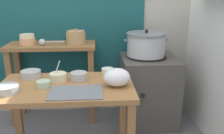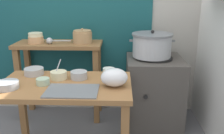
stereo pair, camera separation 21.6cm
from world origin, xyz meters
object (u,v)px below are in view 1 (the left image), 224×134
object	(u,v)px
steamer_pot	(146,44)
prep_bowl_2	(6,89)
back_shelf_table	(53,63)
clay_pot	(76,37)
prep_table	(67,98)
prep_bowl_4	(58,77)
prep_bowl_1	(108,71)
prep_bowl_3	(43,84)
prep_bowl_0	(79,76)
ladle	(43,42)
prep_bowl_5	(31,74)
plastic_bag	(117,77)
stove_block	(148,90)
serving_tray	(76,92)
bowl_stack_enamel	(27,40)

from	to	relation	value
steamer_pot	prep_bowl_2	bearing A→B (deg)	-146.25
back_shelf_table	steamer_pot	bearing A→B (deg)	-6.11
clay_pot	prep_bowl_2	xyz separation A→B (m)	(-0.46, -0.92, -0.22)
prep_table	prep_bowl_4	xyz separation A→B (m)	(-0.07, 0.11, 0.15)
back_shelf_table	prep_bowl_1	xyz separation A→B (m)	(0.59, -0.54, 0.07)
prep_bowl_1	prep_bowl_3	bearing A→B (deg)	-151.09
prep_table	prep_bowl_0	distance (m)	0.21
ladle	prep_bowl_0	size ratio (longest dim) A/B	1.86
prep_table	prep_bowl_3	bearing A→B (deg)	-167.64
prep_bowl_4	prep_bowl_5	xyz separation A→B (m)	(-0.25, 0.11, -0.00)
clay_pot	prep_bowl_4	world-z (taller)	clay_pot
steamer_pot	clay_pot	size ratio (longest dim) A/B	2.27
clay_pot	plastic_bag	bearing A→B (deg)	-66.01
stove_block	prep_bowl_1	size ratio (longest dim) A/B	7.02
serving_tray	plastic_bag	size ratio (longest dim) A/B	1.85
prep_bowl_2	prep_bowl_3	size ratio (longest dim) A/B	1.66
plastic_bag	prep_bowl_4	bearing A→B (deg)	162.83
ladle	prep_bowl_4	bearing A→B (deg)	-69.63
back_shelf_table	bowl_stack_enamel	xyz separation A→B (m)	(-0.24, -0.02, 0.27)
bowl_stack_enamel	plastic_bag	xyz separation A→B (m)	(0.89, -0.82, -0.16)
prep_bowl_0	prep_bowl_4	distance (m)	0.17
bowl_stack_enamel	ladle	distance (m)	0.18
clay_pot	prep_bowl_1	world-z (taller)	clay_pot
prep_bowl_5	prep_bowl_1	bearing A→B (deg)	3.18
serving_tray	prep_bowl_4	world-z (taller)	prep_bowl_4
steamer_pot	prep_bowl_0	size ratio (longest dim) A/B	3.31
steamer_pot	bowl_stack_enamel	bearing A→B (deg)	175.99
plastic_bag	prep_bowl_3	size ratio (longest dim) A/B	2.00
clay_pot	prep_bowl_2	size ratio (longest dim) A/B	1.17
bowl_stack_enamel	prep_bowl_4	world-z (taller)	bowl_stack_enamel
stove_block	prep_bowl_3	distance (m)	1.28
serving_tray	prep_bowl_2	world-z (taller)	prep_bowl_2
prep_bowl_2	prep_bowl_1	bearing A→B (deg)	25.97
prep_bowl_1	steamer_pot	bearing A→B (deg)	44.71
serving_tray	prep_bowl_3	size ratio (longest dim) A/B	3.69
prep_bowl_5	back_shelf_table	bearing A→B (deg)	80.92
prep_table	prep_bowl_1	xyz separation A→B (m)	(0.35, 0.25, 0.14)
steamer_pot	plastic_bag	xyz separation A→B (m)	(-0.38, -0.73, -0.11)
prep_table	prep_bowl_3	xyz separation A→B (m)	(-0.17, -0.04, 0.14)
bowl_stack_enamel	prep_bowl_1	bearing A→B (deg)	-32.12
prep_bowl_3	prep_bowl_4	size ratio (longest dim) A/B	0.65
prep_bowl_3	steamer_pot	bearing A→B (deg)	36.93
prep_table	stove_block	xyz separation A→B (m)	(0.83, 0.67, -0.23)
serving_tray	prep_bowl_4	bearing A→B (deg)	121.17
bowl_stack_enamel	prep_bowl_5	distance (m)	0.61
prep_bowl_0	prep_bowl_2	xyz separation A→B (m)	(-0.53, -0.25, -0.01)
prep_bowl_3	prep_bowl_4	xyz separation A→B (m)	(0.10, 0.14, 0.01)
steamer_pot	prep_bowl_0	world-z (taller)	steamer_pot
prep_table	clay_pot	bearing A→B (deg)	87.27
plastic_bag	ladle	bearing A→B (deg)	132.94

